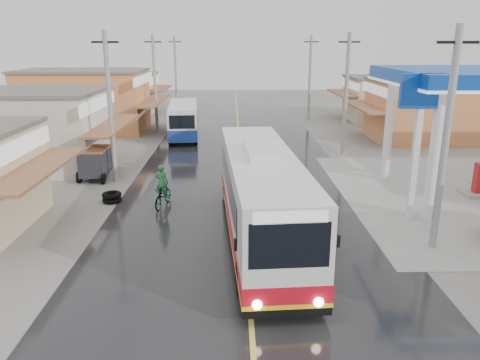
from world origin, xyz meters
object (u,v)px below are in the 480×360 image
(coach_bus, at_px, (261,196))
(tyre_stack, at_px, (112,197))
(cyclist, at_px, (163,193))
(second_bus, at_px, (183,119))
(tricycle_near, at_px, (95,162))

(coach_bus, height_order, tyre_stack, coach_bus)
(cyclist, bearing_deg, coach_bus, -29.47)
(coach_bus, relative_size, cyclist, 5.79)
(coach_bus, xyz_separation_m, second_bus, (-5.01, 20.44, -0.34))
(second_bus, height_order, tyre_stack, second_bus)
(second_bus, height_order, cyclist, second_bus)
(cyclist, bearing_deg, tyre_stack, 177.46)
(coach_bus, height_order, tricycle_near, coach_bus)
(second_bus, relative_size, tyre_stack, 8.73)
(tricycle_near, bearing_deg, second_bus, 71.47)
(coach_bus, bearing_deg, second_bus, 99.98)
(second_bus, height_order, tricycle_near, second_bus)
(cyclist, bearing_deg, tricycle_near, 146.14)
(tricycle_near, bearing_deg, cyclist, -47.38)
(coach_bus, relative_size, tricycle_near, 5.13)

